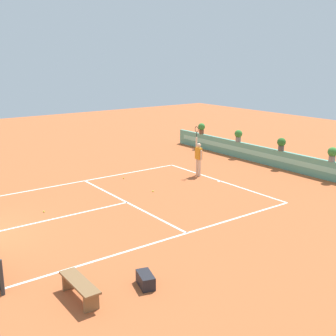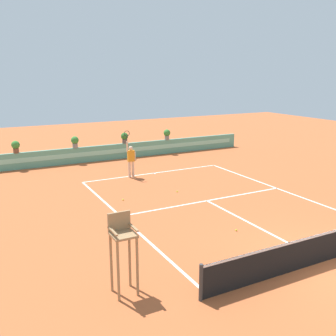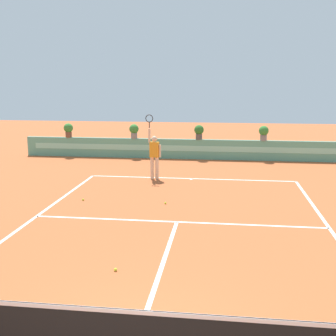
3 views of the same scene
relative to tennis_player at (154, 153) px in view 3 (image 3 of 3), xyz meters
The scene contains 11 objects.
ground_plane 5.93m from the tennis_player, 75.34° to the right, with size 60.00×60.00×0.00m, color #B2562D.
court_lines 5.25m from the tennis_player, 73.32° to the right, with size 8.32×11.94×0.01m.
back_wall_barrier 4.99m from the tennis_player, 72.69° to the left, with size 18.00×0.21×1.00m.
tennis_player is the anchor object (origin of this frame).
tennis_ball_near_baseline 3.77m from the tennis_player, 75.34° to the right, with size 0.07×0.07×0.07m, color #CCE033.
tennis_ball_mid_court 8.64m from the tennis_player, 86.29° to the right, with size 0.07×0.07×0.07m, color #CCE033.
tennis_ball_by_sideline 4.04m from the tennis_player, 117.81° to the right, with size 0.07×0.07×0.07m, color #CCE033.
potted_plant_centre 4.99m from the tennis_player, 72.42° to the left, with size 0.48×0.48×0.72m.
potted_plant_far_left 7.10m from the tennis_player, 138.07° to the left, with size 0.48×0.48×0.72m.
potted_plant_right 6.67m from the tennis_player, 45.41° to the left, with size 0.48×0.48×0.72m.
potted_plant_left 5.09m from the tennis_player, 110.86° to the left, with size 0.48×0.48×0.72m.
Camera 3 is at (1.22, -5.00, 3.86)m, focal length 45.92 mm.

